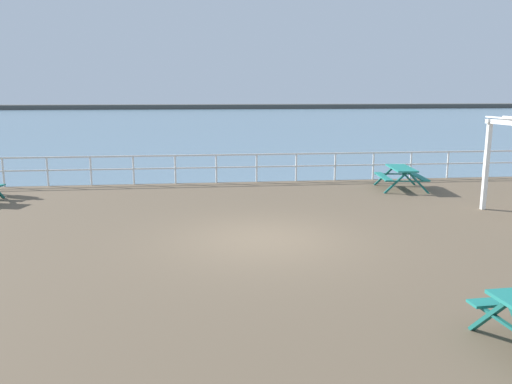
% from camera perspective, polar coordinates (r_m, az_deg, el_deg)
% --- Properties ---
extents(ground_plane, '(30.00, 24.00, 0.20)m').
position_cam_1_polar(ground_plane, '(11.96, 0.79, -5.76)').
color(ground_plane, brown).
extents(sea_band, '(142.00, 90.00, 0.01)m').
position_cam_1_polar(sea_band, '(64.21, -5.39, 8.03)').
color(sea_band, slate).
rests_on(sea_band, ground).
extents(distant_shoreline, '(142.00, 6.00, 1.80)m').
position_cam_1_polar(distant_shoreline, '(107.16, -5.96, 9.22)').
color(distant_shoreline, '#4C4C47').
rests_on(distant_shoreline, ground).
extents(seaward_railing, '(23.07, 0.07, 1.08)m').
position_cam_1_polar(seaward_railing, '(19.34, -2.19, 3.25)').
color(seaward_railing, white).
rests_on(seaward_railing, ground).
extents(picnic_table_mid_centre, '(1.73, 1.97, 0.80)m').
position_cam_1_polar(picnic_table_mid_centre, '(18.65, 15.91, 2.08)').
color(picnic_table_mid_centre, '#1E7A70').
rests_on(picnic_table_mid_centre, ground).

